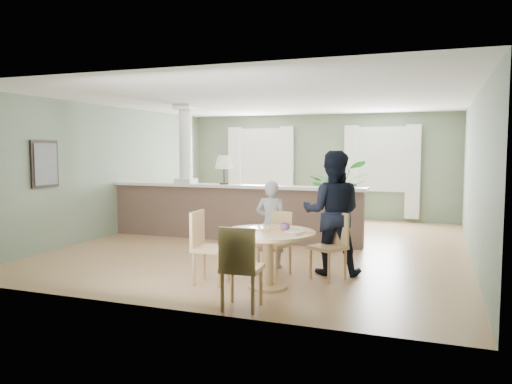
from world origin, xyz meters
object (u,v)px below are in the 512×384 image
at_px(houseplant, 339,193).
at_px(chair_far_man, 332,242).
at_px(sofa, 287,211).
at_px(child_person, 271,224).
at_px(chair_near, 240,264).
at_px(dining_table, 269,243).
at_px(man_person, 332,213).
at_px(chair_side, 206,244).
at_px(chair_far_boy, 277,239).

distance_m(houseplant, chair_far_man, 4.94).
bearing_deg(sofa, child_person, -94.51).
relative_size(sofa, chair_near, 3.21).
height_order(sofa, dining_table, sofa).
bearing_deg(houseplant, man_person, -80.49).
height_order(sofa, chair_side, chair_side).
bearing_deg(child_person, chair_far_man, 156.47).
bearing_deg(dining_table, child_person, 106.72).
height_order(sofa, chair_far_man, chair_far_man).
bearing_deg(chair_near, sofa, -84.09).
distance_m(sofa, chair_near, 5.40).
bearing_deg(chair_side, houseplant, -10.70).
bearing_deg(chair_far_man, sofa, 145.53).
height_order(dining_table, man_person, man_person).
relative_size(chair_far_boy, man_person, 0.50).
bearing_deg(sofa, houseplant, 39.07).
relative_size(child_person, man_person, 0.75).
xyz_separation_m(dining_table, child_person, (-0.33, 1.11, 0.07)).
distance_m(dining_table, chair_side, 0.88).
height_order(dining_table, chair_far_man, chair_far_man).
bearing_deg(houseplant, child_person, -92.34).
xyz_separation_m(chair_far_man, man_person, (-0.05, 0.27, 0.39)).
xyz_separation_m(chair_far_man, chair_side, (-1.55, -0.83, 0.03)).
bearing_deg(child_person, sofa, -82.58).
relative_size(chair_near, chair_side, 0.98).
xyz_separation_m(chair_far_boy, chair_far_man, (0.81, -0.03, 0.02)).
bearing_deg(chair_near, child_person, -86.12).
distance_m(dining_table, chair_far_boy, 0.82).
bearing_deg(child_person, chair_near, 94.09).
height_order(chair_far_boy, child_person, child_person).
xyz_separation_m(chair_near, child_person, (-0.33, 2.08, 0.14)).
bearing_deg(child_person, man_person, 170.89).
relative_size(chair_far_boy, child_person, 0.67).
distance_m(houseplant, chair_far_boy, 4.84).
bearing_deg(man_person, child_person, -12.84).
distance_m(dining_table, child_person, 1.16).
distance_m(houseplant, dining_table, 5.64).
height_order(houseplant, man_person, man_person).
bearing_deg(chair_side, chair_far_boy, -44.12).
xyz_separation_m(sofa, chair_far_boy, (0.90, -3.53, 0.04)).
bearing_deg(chair_far_man, chair_side, -121.94).
height_order(houseplant, child_person, houseplant).
relative_size(chair_far_man, chair_side, 0.94).
bearing_deg(child_person, chair_far_boy, 117.79).
relative_size(dining_table, man_person, 0.69).
distance_m(sofa, chair_far_boy, 3.64).
height_order(chair_far_boy, man_person, man_person).
bearing_deg(chair_far_boy, man_person, 36.79).
height_order(dining_table, chair_far_boy, chair_far_boy).
xyz_separation_m(houseplant, man_person, (0.77, -4.60, 0.12)).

